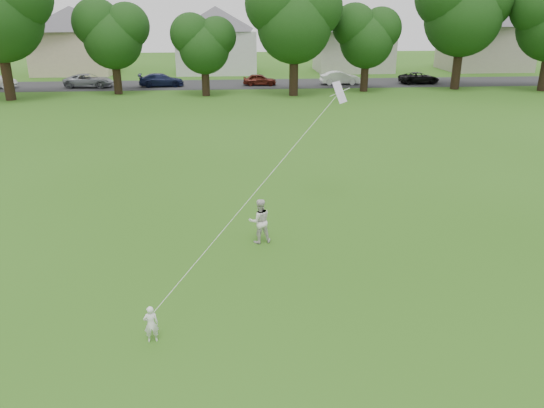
{
  "coord_description": "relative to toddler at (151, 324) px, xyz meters",
  "views": [
    {
      "loc": [
        1.26,
        -11.66,
        7.48
      ],
      "look_at": [
        2.36,
        2.0,
        2.3
      ],
      "focal_mm": 35.0,
      "sensor_mm": 36.0,
      "label": 1
    }
  ],
  "objects": [
    {
      "name": "street",
      "position": [
        0.71,
        42.87,
        -0.47
      ],
      "size": [
        90.0,
        7.0,
        0.01
      ],
      "primitive_type": "cube",
      "color": "#2D2D30",
      "rests_on": "ground"
    },
    {
      "name": "ground",
      "position": [
        0.71,
        0.87,
        -0.47
      ],
      "size": [
        160.0,
        160.0,
        0.0
      ],
      "primitive_type": "plane",
      "color": "#295814",
      "rests_on": "ground"
    },
    {
      "name": "house_row",
      "position": [
        2.56,
        52.87,
        4.07
      ],
      "size": [
        76.74,
        13.66,
        9.33
      ],
      "color": "silver",
      "rests_on": "ground"
    },
    {
      "name": "parked_cars",
      "position": [
        -4.33,
        41.87,
        0.15
      ],
      "size": [
        54.27,
        2.32,
        1.28
      ],
      "color": "black",
      "rests_on": "ground"
    },
    {
      "name": "older_boy",
      "position": [
        2.87,
        5.36,
        0.29
      ],
      "size": [
        0.84,
        0.71,
        1.53
      ],
      "primitive_type": "imported",
      "rotation": [
        0.0,
        0.0,
        3.34
      ],
      "color": "silver",
      "rests_on": "ground"
    },
    {
      "name": "tree_row",
      "position": [
        2.85,
        36.66,
        6.11
      ],
      "size": [
        81.04,
        9.9,
        11.63
      ],
      "color": "black",
      "rests_on": "ground"
    },
    {
      "name": "toddler",
      "position": [
        0.0,
        0.0,
        0.0
      ],
      "size": [
        0.37,
        0.28,
        0.94
      ],
      "primitive_type": "imported",
      "rotation": [
        0.0,
        0.0,
        3.3
      ],
      "color": "white",
      "rests_on": "ground"
    },
    {
      "name": "kite",
      "position": [
        3.04,
        4.43,
        2.07
      ],
      "size": [
        3.44,
        4.87,
        11.37
      ],
      "color": "white",
      "rests_on": "ground"
    }
  ]
}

